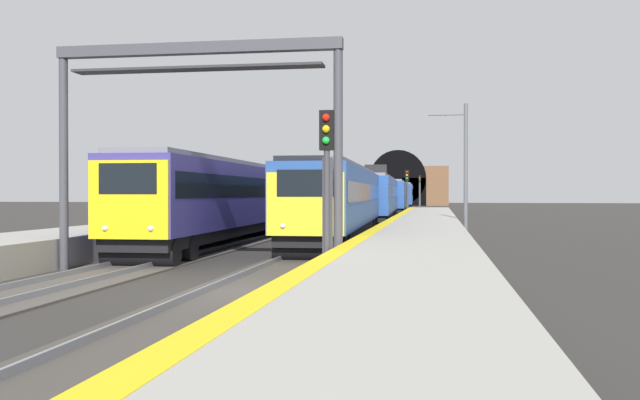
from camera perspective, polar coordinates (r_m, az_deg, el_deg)
The scene contains 13 objects.
ground_plane at distance 17.78m, azimuth -6.46°, elevation -7.41°, with size 320.00×320.00×0.00m, color #302D2B.
platform_right at distance 17.07m, azimuth 6.73°, elevation -6.07°, with size 112.00×3.88×0.99m, color #9E9B93.
platform_right_edge_strip at distance 17.18m, azimuth 1.07°, elevation -4.34°, with size 112.00×0.50×0.01m, color yellow.
track_main_line at distance 17.77m, azimuth -6.46°, elevation -7.28°, with size 160.00×2.63×0.21m.
track_adjacent_line at distance 19.76m, azimuth -20.88°, elevation -6.52°, with size 160.00×2.99×0.21m.
train_main_approaching at distance 67.27m, azimuth 5.28°, elevation 0.32°, with size 86.11×3.42×4.69m.
train_adjacent_platform at distance 42.10m, azimuth -4.21°, elevation 0.30°, with size 39.53×3.19×4.84m.
railway_signal_near at distance 18.72m, azimuth 0.55°, elevation 1.70°, with size 0.39×0.38×4.64m.
railway_signal_mid at distance 69.22m, azimuth 6.99°, elevation 0.90°, with size 0.39×0.38×4.66m.
railway_signal_far at distance 120.73m, azimuth 8.01°, elevation 0.96°, with size 0.39×0.38×5.40m.
overhead_signal_gantry at distance 22.47m, azimuth -9.89°, elevation 8.09°, with size 0.70×9.13×7.11m.
tunnel_portal at distance 136.91m, azimuth 6.29°, elevation 1.14°, with size 2.78×19.01×10.65m.
catenary_mast_near at distance 39.97m, azimuth 11.56°, elevation 2.48°, with size 0.22×2.16×7.39m.
Camera 1 is at (-16.93, -4.80, 2.47)m, focal length 39.89 mm.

